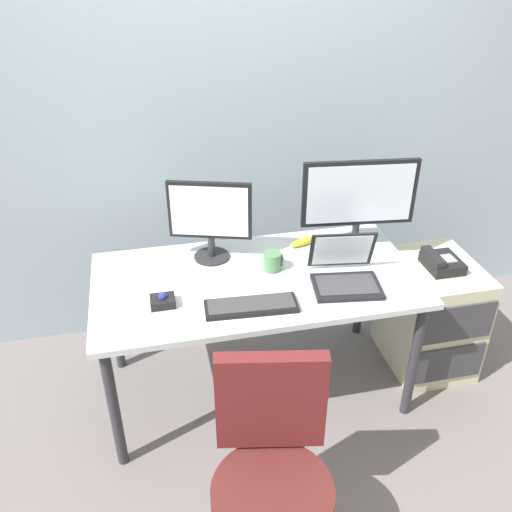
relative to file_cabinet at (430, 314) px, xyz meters
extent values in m
plane|color=slate|center=(-0.99, -0.02, -0.32)|extent=(8.00, 8.00, 0.00)
cube|color=#92A7B4|center=(-0.99, 0.73, 1.08)|extent=(6.00, 0.10, 2.80)
cube|color=silver|center=(-0.99, -0.02, 0.38)|extent=(1.55, 0.79, 0.03)
cylinder|color=#2D2D33|center=(-1.71, -0.35, 0.03)|extent=(0.05, 0.05, 0.69)
cylinder|color=#2D2D33|center=(-0.28, -0.35, 0.03)|extent=(0.05, 0.05, 0.69)
cylinder|color=#2D2D33|center=(-1.71, 0.32, 0.03)|extent=(0.05, 0.05, 0.69)
cylinder|color=#2D2D33|center=(-0.28, 0.32, 0.03)|extent=(0.05, 0.05, 0.69)
cube|color=beige|center=(0.00, 0.00, 0.00)|extent=(0.42, 0.52, 0.64)
cube|color=#38383D|center=(0.00, -0.26, 0.14)|extent=(0.38, 0.01, 0.22)
cube|color=#38383D|center=(0.00, -0.26, -0.13)|extent=(0.38, 0.01, 0.22)
cube|color=black|center=(0.00, -0.02, 0.35)|extent=(0.17, 0.20, 0.06)
cube|color=black|center=(-0.06, -0.02, 0.39)|extent=(0.05, 0.18, 0.04)
cube|color=gray|center=(0.02, -0.03, 0.38)|extent=(0.07, 0.08, 0.01)
cylinder|color=#531F1E|center=(-1.15, -0.99, 0.13)|extent=(0.44, 0.44, 0.07)
cube|color=maroon|center=(-1.11, -0.80, 0.39)|extent=(0.40, 0.14, 0.42)
cylinder|color=#262628|center=(-0.43, 0.14, 0.41)|extent=(0.18, 0.18, 0.01)
cylinder|color=#262628|center=(-0.43, 0.14, 0.48)|extent=(0.04, 0.04, 0.14)
cube|color=black|center=(-0.43, 0.14, 0.72)|extent=(0.57, 0.09, 0.34)
cube|color=silver|center=(-0.44, 0.12, 0.72)|extent=(0.53, 0.07, 0.30)
cylinder|color=#262628|center=(-1.17, 0.21, 0.41)|extent=(0.18, 0.18, 0.01)
cylinder|color=#262628|center=(-1.17, 0.21, 0.47)|extent=(0.04, 0.04, 0.11)
cube|color=black|center=(-1.17, 0.21, 0.67)|extent=(0.40, 0.15, 0.30)
cube|color=white|center=(-1.18, 0.20, 0.67)|extent=(0.36, 0.12, 0.26)
cube|color=black|center=(-1.07, -0.26, 0.41)|extent=(0.42, 0.16, 0.02)
cube|color=#353535|center=(-1.07, -0.26, 0.42)|extent=(0.39, 0.14, 0.01)
cube|color=black|center=(-0.60, -0.20, 0.41)|extent=(0.34, 0.26, 0.02)
cube|color=#38383D|center=(-0.60, -0.20, 0.42)|extent=(0.29, 0.20, 0.00)
cube|color=black|center=(-0.58, -0.06, 0.52)|extent=(0.32, 0.12, 0.21)
cube|color=silver|center=(-0.58, -0.06, 0.52)|extent=(0.28, 0.10, 0.18)
cube|color=black|center=(-1.45, -0.15, 0.42)|extent=(0.11, 0.09, 0.04)
sphere|color=navy|center=(-1.45, -0.15, 0.45)|extent=(0.04, 0.04, 0.04)
cylinder|color=#4B7C4E|center=(-0.90, 0.03, 0.45)|extent=(0.09, 0.09, 0.09)
torus|color=#507C4B|center=(-0.85, 0.03, 0.45)|extent=(0.01, 0.06, 0.06)
ellipsoid|color=yellow|center=(-0.67, 0.24, 0.42)|extent=(0.19, 0.11, 0.04)
camera|label=1|loc=(-1.47, -2.17, 1.86)|focal=38.64mm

